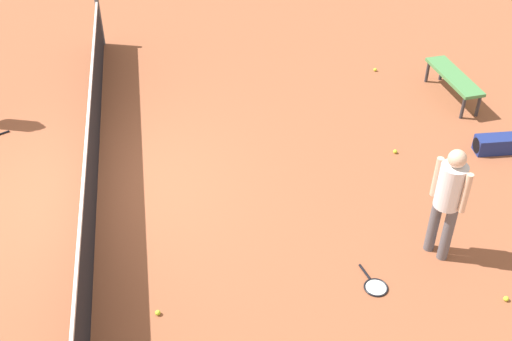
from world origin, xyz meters
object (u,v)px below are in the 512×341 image
at_px(tennis_racket_near_player, 375,286).
at_px(tennis_ball_by_net, 506,299).
at_px(tennis_ball_midcourt, 158,313).
at_px(courtside_bench, 454,78).
at_px(player_near_side, 448,195).
at_px(tennis_ball_near_player, 395,151).
at_px(tennis_ball_baseline, 375,70).
at_px(equipment_bag, 497,144).

distance_m(tennis_racket_near_player, tennis_ball_by_net, 1.62).
xyz_separation_m(tennis_ball_by_net, tennis_ball_midcourt, (0.50, 4.30, 0.00)).
relative_size(tennis_racket_near_player, courtside_bench, 0.40).
relative_size(player_near_side, tennis_ball_midcourt, 25.76).
height_order(tennis_racket_near_player, tennis_ball_near_player, tennis_ball_near_player).
bearing_deg(player_near_side, tennis_ball_near_player, -5.94).
height_order(player_near_side, tennis_ball_midcourt, player_near_side).
xyz_separation_m(tennis_ball_baseline, equipment_bag, (-2.94, -1.12, 0.11)).
bearing_deg(equipment_bag, tennis_ball_by_net, 155.94).
relative_size(tennis_ball_by_net, courtside_bench, 0.04).
bearing_deg(tennis_ball_near_player, tennis_ball_baseline, -11.27).
bearing_deg(tennis_ball_baseline, tennis_ball_near_player, 168.73).
relative_size(player_near_side, tennis_ball_baseline, 25.76).
xyz_separation_m(tennis_ball_near_player, courtside_bench, (1.50, -1.59, 0.38)).
bearing_deg(player_near_side, equipment_bag, -42.49).
bearing_deg(tennis_racket_near_player, equipment_bag, -48.88).
distance_m(tennis_racket_near_player, tennis_ball_near_player, 3.01).
xyz_separation_m(tennis_racket_near_player, tennis_ball_midcourt, (0.00, 2.76, 0.02)).
relative_size(tennis_racket_near_player, equipment_bag, 0.74).
distance_m(player_near_side, tennis_ball_midcourt, 3.90).
relative_size(tennis_ball_near_player, tennis_ball_by_net, 1.00).
xyz_separation_m(tennis_ball_by_net, tennis_ball_baseline, (5.96, -0.23, 0.00)).
height_order(tennis_ball_by_net, equipment_bag, equipment_bag).
height_order(tennis_racket_near_player, tennis_ball_by_net, tennis_ball_by_net).
bearing_deg(equipment_bag, tennis_ball_baseline, 20.78).
relative_size(tennis_ball_near_player, tennis_ball_midcourt, 1.00).
bearing_deg(tennis_ball_midcourt, tennis_ball_by_net, -96.58).
relative_size(tennis_racket_near_player, tennis_ball_near_player, 9.17).
bearing_deg(equipment_bag, tennis_ball_midcourt, 114.05).
bearing_deg(player_near_side, courtside_bench, -25.76).
xyz_separation_m(tennis_ball_by_net, equipment_bag, (3.02, -1.35, 0.11)).
height_order(tennis_ball_by_net, tennis_ball_baseline, same).
height_order(courtside_bench, equipment_bag, courtside_bench).
relative_size(tennis_racket_near_player, tennis_ball_midcourt, 9.17).
distance_m(tennis_racket_near_player, tennis_ball_baseline, 5.74).
bearing_deg(courtside_bench, tennis_ball_midcourt, 127.24).
relative_size(player_near_side, tennis_racket_near_player, 2.81).
bearing_deg(tennis_ball_by_net, tennis_ball_near_player, 5.49).
relative_size(tennis_ball_midcourt, courtside_bench, 0.04).
bearing_deg(tennis_racket_near_player, tennis_ball_baseline, -17.99).
bearing_deg(courtside_bench, tennis_ball_by_net, 164.87).
distance_m(tennis_ball_midcourt, courtside_bench, 7.02).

